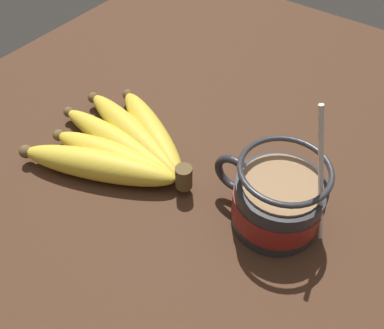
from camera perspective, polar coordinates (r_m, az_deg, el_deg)
table at (r=54.01cm, az=6.17°, el=-3.70°), size 92.57×92.57×3.82cm
coffee_mug at (r=46.79cm, az=11.27°, el=-4.76°), size 13.74×9.77×17.56cm
banana_bunch at (r=54.78cm, az=-9.27°, el=2.43°), size 22.32×19.52×4.17cm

